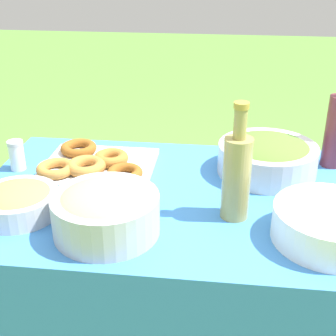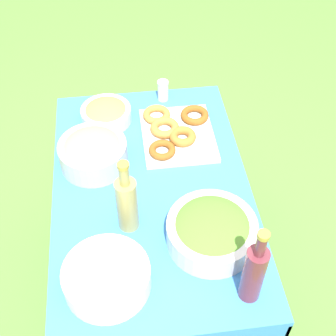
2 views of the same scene
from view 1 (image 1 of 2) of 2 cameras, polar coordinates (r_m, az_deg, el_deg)
picnic_table at (r=1.39m, az=1.14°, el=-7.60°), size 1.16×0.73×0.77m
salad_bowl at (r=1.46m, az=12.03°, el=1.50°), size 0.30×0.30×0.11m
pasta_bowl at (r=1.14m, az=-7.61°, el=-5.05°), size 0.26×0.26×0.12m
donut_platter at (r=1.48m, az=-9.05°, el=0.49°), size 0.36×0.30×0.05m
plate_stack at (r=1.18m, az=19.16°, el=-6.56°), size 0.27×0.27×0.08m
olive_oil_bottle at (r=1.18m, az=8.37°, el=-0.75°), size 0.07×0.07×0.31m
wine_bottle at (r=1.54m, az=19.83°, el=4.65°), size 0.07×0.07×0.32m
olive_bowl at (r=1.28m, az=-17.83°, el=-3.82°), size 0.21×0.21×0.08m
salt_shaker at (r=1.53m, az=-17.97°, el=1.50°), size 0.05×0.05×0.10m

